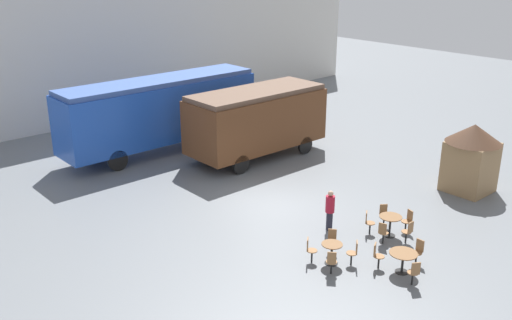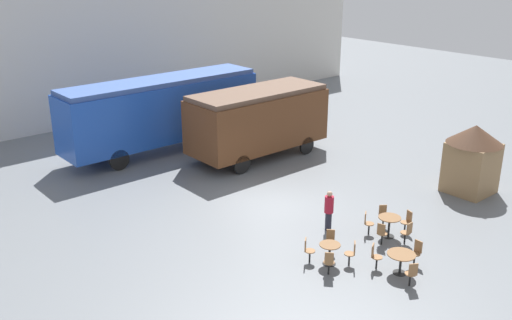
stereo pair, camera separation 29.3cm
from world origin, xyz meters
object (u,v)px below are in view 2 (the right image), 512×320
(passenger_coach_wooden, at_px, (258,118))
(visitor_person, at_px, (329,209))
(cafe_table_near, at_px, (401,258))
(cafe_chair_0, at_px, (416,251))
(streamlined_locomotive, at_px, (174,107))
(cafe_table_mid, at_px, (330,250))
(cafe_table_far, at_px, (389,222))
(ticket_kiosk, at_px, (473,155))

(passenger_coach_wooden, xyz_separation_m, visitor_person, (-3.34, -7.92, -1.15))
(cafe_table_near, bearing_deg, passenger_coach_wooden, 71.55)
(passenger_coach_wooden, xyz_separation_m, cafe_chair_0, (-3.01, -11.53, -1.49))
(streamlined_locomotive, height_order, cafe_chair_0, streamlined_locomotive)
(cafe_chair_0, bearing_deg, cafe_table_near, 0.00)
(streamlined_locomotive, height_order, cafe_table_mid, streamlined_locomotive)
(passenger_coach_wooden, distance_m, cafe_table_mid, 11.02)
(cafe_table_near, xyz_separation_m, cafe_table_far, (1.78, 1.81, 0.03))
(streamlined_locomotive, height_order, cafe_table_far, streamlined_locomotive)
(cafe_table_mid, height_order, ticket_kiosk, ticket_kiosk)
(streamlined_locomotive, xyz_separation_m, cafe_table_mid, (-2.80, -13.59, -1.66))
(passenger_coach_wooden, height_order, ticket_kiosk, passenger_coach_wooden)
(streamlined_locomotive, xyz_separation_m, cafe_chair_0, (-0.67, -15.49, -1.69))
(cafe_table_near, bearing_deg, visitor_person, 82.10)
(streamlined_locomotive, relative_size, cafe_table_near, 13.82)
(visitor_person, bearing_deg, cafe_table_mid, -136.43)
(streamlined_locomotive, distance_m, passenger_coach_wooden, 4.61)
(streamlined_locomotive, xyz_separation_m, visitor_person, (-1.00, -11.88, -1.35))
(visitor_person, bearing_deg, cafe_chair_0, -84.79)
(cafe_table_far, bearing_deg, cafe_table_mid, 178.65)
(ticket_kiosk, bearing_deg, cafe_table_far, -176.83)
(cafe_table_far, distance_m, cafe_chair_0, 2.06)
(cafe_table_near, distance_m, cafe_chair_0, 0.83)
(visitor_person, relative_size, ticket_kiosk, 0.52)
(streamlined_locomotive, relative_size, cafe_table_far, 15.39)
(cafe_table_near, distance_m, visitor_person, 3.64)
(cafe_chair_0, bearing_deg, streamlined_locomotive, -91.57)
(passenger_coach_wooden, relative_size, visitor_person, 4.55)
(passenger_coach_wooden, height_order, cafe_table_near, passenger_coach_wooden)
(streamlined_locomotive, bearing_deg, cafe_table_far, -88.80)
(cafe_table_mid, relative_size, visitor_person, 0.47)
(cafe_table_mid, distance_m, cafe_chair_0, 2.85)
(streamlined_locomotive, xyz_separation_m, cafe_table_far, (0.29, -13.67, -1.59))
(cafe_table_far, xyz_separation_m, visitor_person, (-1.28, 1.79, 0.24))
(streamlined_locomotive, bearing_deg, cafe_chair_0, -92.48)
(passenger_coach_wooden, height_order, cafe_table_mid, passenger_coach_wooden)
(visitor_person, bearing_deg, passenger_coach_wooden, 67.11)
(cafe_table_far, xyz_separation_m, cafe_chair_0, (-0.96, -1.82, -0.09))
(cafe_chair_0, bearing_deg, ticket_kiosk, -161.95)
(passenger_coach_wooden, xyz_separation_m, cafe_table_near, (-3.84, -11.51, -1.43))
(streamlined_locomotive, height_order, visitor_person, streamlined_locomotive)
(passenger_coach_wooden, distance_m, ticket_kiosk, 10.18)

